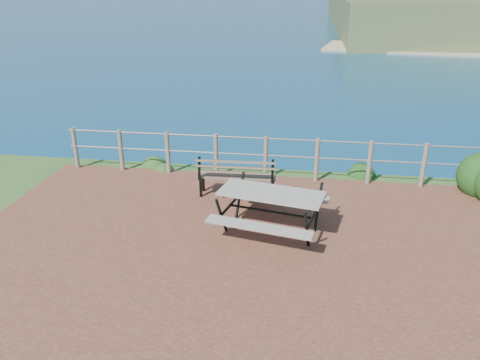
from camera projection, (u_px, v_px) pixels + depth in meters
The scene contains 6 objects.
ground at pixel (246, 255), 7.77m from camera, with size 10.00×7.00×0.12m, color brown.
safety_railing at pixel (266, 155), 10.60m from camera, with size 9.40×0.10×1.00m.
picnic_table at pixel (271, 208), 8.29m from camera, with size 1.94×1.56×0.77m.
park_bench at pixel (237, 170), 9.70m from camera, with size 1.63×0.46×0.91m.
shrub_lip_west at pixel (158, 166), 11.56m from camera, with size 0.69×0.69×0.40m, color #214C1C.
shrub_lip_east at pixel (361, 172), 11.18m from camera, with size 0.69×0.69×0.40m, color #123B13.
Camera 1 is at (0.88, -6.63, 4.14)m, focal length 35.00 mm.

